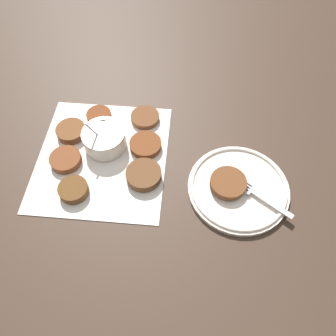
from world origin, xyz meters
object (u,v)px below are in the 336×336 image
fork (253,191)px  fritter_on_plate (228,183)px  serving_plate (238,188)px  sauce_bowl (105,139)px

fork → fritter_on_plate: bearing=65.3°
fritter_on_plate → serving_plate: bearing=-103.8°
fritter_on_plate → fork: (-0.02, -0.05, -0.01)m
fritter_on_plate → fork: bearing=-114.7°
serving_plate → fork: size_ratio=1.75×
sauce_bowl → fork: bearing=-118.4°
sauce_bowl → fritter_on_plate: (-0.15, -0.27, -0.00)m
sauce_bowl → serving_plate: bearing=-118.0°
serving_plate → fork: 0.03m
fritter_on_plate → fork: 0.06m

